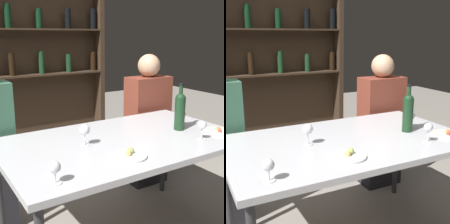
# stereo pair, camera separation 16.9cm
# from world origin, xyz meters

# --- Properties ---
(dining_table) EXTENTS (1.55, 0.93, 0.75)m
(dining_table) POSITION_xyz_m (0.00, 0.00, 0.70)
(dining_table) COLOR silver
(dining_table) RESTS_ON ground_plane
(wine_rack_wall) EXTENTS (1.93, 0.21, 2.24)m
(wine_rack_wall) POSITION_xyz_m (-0.00, 1.99, 1.16)
(wine_rack_wall) COLOR #38281C
(wine_rack_wall) RESTS_ON ground_plane
(wine_bottle) EXTENTS (0.07, 0.07, 0.33)m
(wine_bottle) POSITION_xyz_m (0.45, -0.04, 0.89)
(wine_bottle) COLOR #19381E
(wine_bottle) RESTS_ON dining_table
(wine_glass_0) EXTENTS (0.06, 0.06, 0.11)m
(wine_glass_0) POSITION_xyz_m (-0.61, -0.35, 0.82)
(wine_glass_0) COLOR silver
(wine_glass_0) RESTS_ON dining_table
(wine_glass_1) EXTENTS (0.06, 0.06, 0.13)m
(wine_glass_1) POSITION_xyz_m (0.42, -0.28, 0.84)
(wine_glass_1) COLOR silver
(wine_glass_1) RESTS_ON dining_table
(wine_glass_2) EXTENTS (0.07, 0.07, 0.13)m
(wine_glass_2) POSITION_xyz_m (-0.26, 0.03, 0.84)
(wine_glass_2) COLOR silver
(wine_glass_2) RESTS_ON dining_table
(wine_glass_3) EXTENTS (0.06, 0.06, 0.12)m
(wine_glass_3) POSITION_xyz_m (0.53, 0.02, 0.83)
(wine_glass_3) COLOR silver
(wine_glass_3) RESTS_ON dining_table
(food_plate_0) EXTENTS (0.20, 0.20, 0.04)m
(food_plate_0) POSITION_xyz_m (-0.14, -0.26, 0.76)
(food_plate_0) COLOR white
(food_plate_0) RESTS_ON dining_table
(food_plate_1) EXTENTS (0.20, 0.20, 0.04)m
(food_plate_1) POSITION_xyz_m (0.63, -0.23, 0.76)
(food_plate_1) COLOR silver
(food_plate_1) RESTS_ON dining_table
(seated_person_right) EXTENTS (0.40, 0.22, 1.23)m
(seated_person_right) POSITION_xyz_m (0.71, 0.64, 0.58)
(seated_person_right) COLOR #26262B
(seated_person_right) RESTS_ON ground_plane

